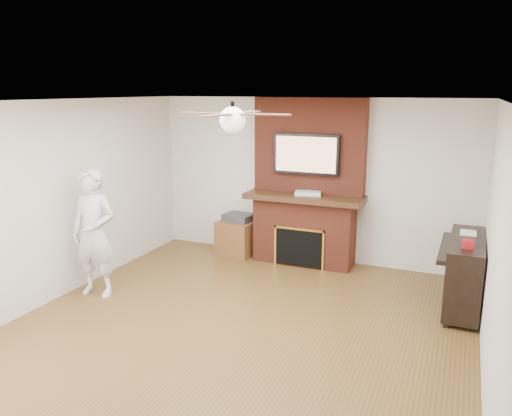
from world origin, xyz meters
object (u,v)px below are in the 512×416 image
at_px(side_table, 239,235).
at_px(piano, 464,271).
at_px(person, 94,233).
at_px(fireplace, 306,199).

relative_size(side_table, piano, 0.49).
xyz_separation_m(person, side_table, (1.00, 2.22, -0.52)).
relative_size(person, piano, 1.22).
relative_size(person, side_table, 2.50).
bearing_deg(piano, fireplace, 159.70).
distance_m(person, side_table, 2.49).
xyz_separation_m(fireplace, side_table, (-1.10, -0.07, -0.69)).
height_order(person, piano, person).
bearing_deg(person, piano, 11.24).
bearing_deg(side_table, fireplace, 11.27).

